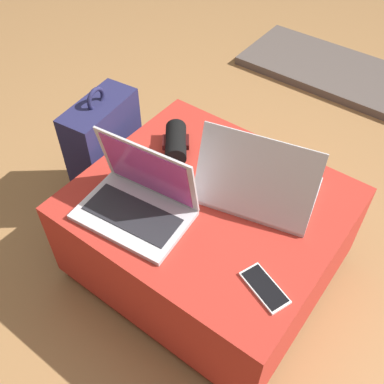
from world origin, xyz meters
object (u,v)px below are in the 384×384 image
at_px(backpack, 105,155).
at_px(cell_phone, 265,288).
at_px(laptop_near, 138,199).
at_px(laptop_far, 258,186).
at_px(wrist_brace, 176,142).

bearing_deg(backpack, cell_phone, 68.39).
bearing_deg(laptop_near, backpack, 144.68).
bearing_deg(laptop_near, laptop_far, 39.31).
distance_m(laptop_near, backpack, 0.50).
bearing_deg(backpack, wrist_brace, 94.55).
relative_size(laptop_near, cell_phone, 2.23).
xyz_separation_m(laptop_near, laptop_far, (0.26, 0.26, 0.00)).
xyz_separation_m(backpack, wrist_brace, (0.32, 0.06, 0.19)).
height_order(laptop_near, wrist_brace, laptop_near).
xyz_separation_m(cell_phone, wrist_brace, (-0.54, 0.30, 0.03)).
distance_m(cell_phone, wrist_brace, 0.61).
bearing_deg(laptop_far, backpack, -10.03).
xyz_separation_m(laptop_near, cell_phone, (0.46, -0.01, -0.04)).
bearing_deg(laptop_far, cell_phone, 111.93).
relative_size(laptop_far, wrist_brace, 2.30).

